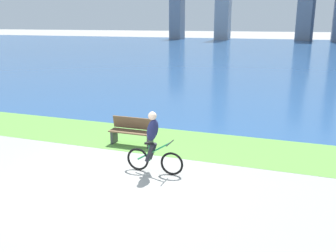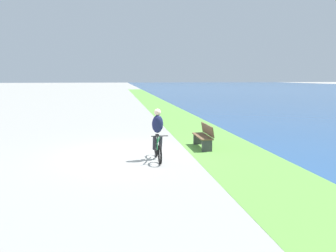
# 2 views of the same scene
# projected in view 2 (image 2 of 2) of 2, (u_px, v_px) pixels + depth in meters

# --- Properties ---
(ground_plane) EXTENTS (300.00, 300.00, 0.00)m
(ground_plane) POSITION_uv_depth(u_px,v_px,m) (130.00, 155.00, 11.08)
(ground_plane) COLOR gray
(grass_strip_bayside) EXTENTS (120.00, 2.88, 0.01)m
(grass_strip_bayside) POSITION_uv_depth(u_px,v_px,m) (228.00, 151.00, 11.63)
(grass_strip_bayside) COLOR #59933D
(grass_strip_bayside) RESTS_ON ground
(cyclist_lead) EXTENTS (1.61, 0.52, 1.67)m
(cyclist_lead) POSITION_uv_depth(u_px,v_px,m) (158.00, 135.00, 10.29)
(cyclist_lead) COLOR black
(cyclist_lead) RESTS_ON ground
(bench_near_path) EXTENTS (1.50, 0.47, 0.90)m
(bench_near_path) POSITION_uv_depth(u_px,v_px,m) (204.00, 136.00, 12.17)
(bench_near_path) COLOR brown
(bench_near_path) RESTS_ON ground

